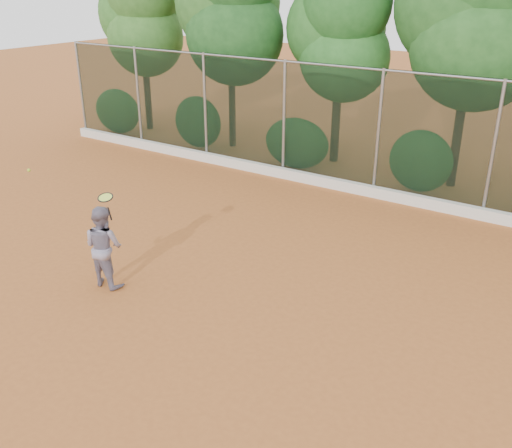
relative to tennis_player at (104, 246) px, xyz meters
The scene contains 7 objects.
ground 2.66m from the tennis_player, 17.86° to the left, with size 80.00×80.00×0.00m, color #AA5D28.
concrete_curb 8.00m from the tennis_player, 72.41° to the left, with size 24.00×0.20×0.30m, color silver.
tennis_player is the anchor object (origin of this frame).
chainlink_fence 8.20m from the tennis_player, 72.79° to the left, with size 24.09×0.09×3.50m.
foliage_backdrop 10.55m from the tennis_player, 79.20° to the left, with size 23.70×3.63×7.55m.
tennis_racket 1.11m from the tennis_player, 12.59° to the right, with size 0.38×0.38×0.55m.
tennis_ball_in_flight 2.53m from the tennis_player, behind, with size 0.07×0.07×0.07m.
Camera 1 is at (5.67, -7.49, 5.70)m, focal length 40.00 mm.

